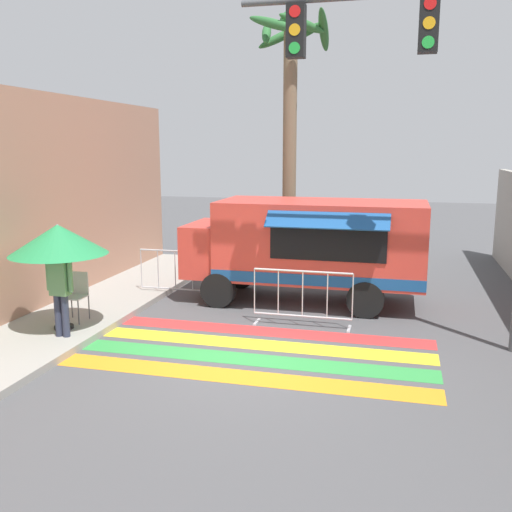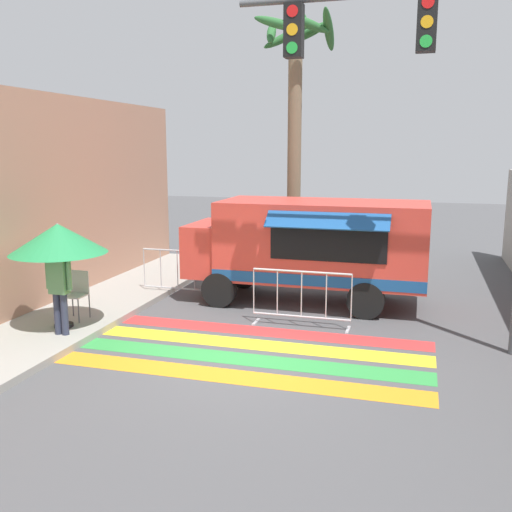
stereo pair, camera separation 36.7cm
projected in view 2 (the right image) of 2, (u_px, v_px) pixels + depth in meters
The scene contains 10 objects.
ground_plane at pixel (241, 359), 9.71m from camera, with size 60.00×60.00×0.00m, color #4C4C4F.
crosswalk_painted at pixel (247, 351), 10.05m from camera, with size 6.40×2.84×0.01m.
food_truck at pixel (304, 243), 13.01m from camera, with size 5.42×2.48×2.35m.
traffic_signal_pole at pixel (429, 80), 9.50m from camera, with size 5.14×0.29×6.41m.
patio_umbrella at pixel (58, 239), 10.69m from camera, with size 1.81×1.81×2.01m.
folding_chair at pixel (77, 290), 11.45m from camera, with size 0.41×0.41×0.97m.
vendor_person at pixel (59, 285), 10.39m from camera, with size 0.53×0.22×1.66m.
barricade_front at pixel (301, 299), 11.35m from camera, with size 2.00×0.44×1.15m.
barricade_side at pixel (178, 274), 13.63m from camera, with size 1.78×0.44×1.15m.
palm_tree at pixel (295, 101), 15.33m from camera, with size 2.10×2.25×7.08m.
Camera 2 is at (2.79, -8.77, 3.55)m, focal length 40.00 mm.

